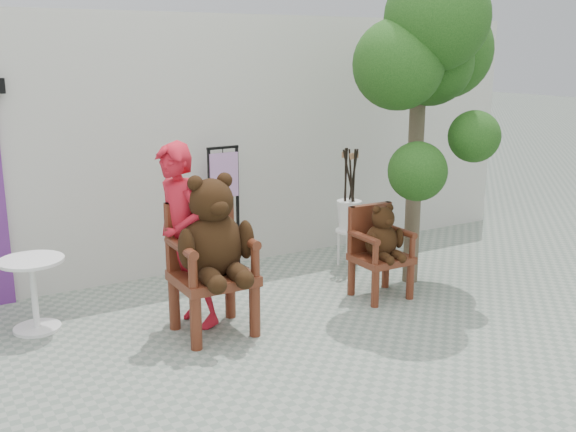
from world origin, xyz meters
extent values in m
plane|color=gray|center=(0.00, 0.00, 0.00)|extent=(60.00, 60.00, 0.00)
cube|color=beige|center=(0.00, 3.10, 1.50)|extent=(9.00, 1.00, 3.00)
cylinder|color=#4B1E10|center=(-1.20, 0.52, 0.25)|extent=(0.11, 0.11, 0.49)
cylinder|color=#4B1E10|center=(-1.20, 1.05, 0.25)|extent=(0.11, 0.11, 0.49)
cylinder|color=#4B1E10|center=(-0.61, 0.52, 0.25)|extent=(0.11, 0.11, 0.49)
cylinder|color=#4B1E10|center=(-0.61, 1.05, 0.25)|extent=(0.11, 0.11, 0.49)
cube|color=#4B1E10|center=(-0.90, 0.78, 0.54)|extent=(0.70, 0.64, 0.09)
cube|color=#4B1E10|center=(-0.90, 1.06, 0.91)|extent=(0.67, 0.09, 0.64)
cylinder|color=#4B1E10|center=(-1.21, 1.06, 0.91)|extent=(0.09, 0.09, 0.64)
cylinder|color=#4B1E10|center=(-1.21, 0.52, 0.73)|extent=(0.08, 0.08, 0.29)
cylinder|color=#4B1E10|center=(-1.21, 0.78, 0.88)|extent=(0.09, 0.61, 0.09)
cylinder|color=#4B1E10|center=(-0.60, 1.06, 0.91)|extent=(0.09, 0.09, 0.64)
cylinder|color=#4B1E10|center=(-0.60, 0.52, 0.73)|extent=(0.08, 0.08, 0.29)
cylinder|color=#4B1E10|center=(-0.60, 0.78, 0.88)|extent=(0.09, 0.61, 0.09)
ellipsoid|color=black|center=(-0.90, 0.81, 0.85)|extent=(0.61, 0.52, 0.64)
sphere|color=black|center=(-0.90, 0.78, 1.27)|extent=(0.41, 0.41, 0.41)
ellipsoid|color=black|center=(-0.90, 0.62, 1.24)|extent=(0.18, 0.15, 0.15)
sphere|color=black|center=(-1.05, 0.79, 1.44)|extent=(0.14, 0.14, 0.14)
sphere|color=black|center=(-0.76, 0.79, 1.44)|extent=(0.14, 0.14, 0.14)
ellipsoid|color=black|center=(-1.19, 0.68, 0.89)|extent=(0.14, 0.20, 0.37)
ellipsoid|color=black|center=(-1.04, 0.54, 0.64)|extent=(0.18, 0.36, 0.18)
sphere|color=black|center=(-1.04, 0.39, 0.62)|extent=(0.17, 0.17, 0.17)
ellipsoid|color=black|center=(-0.61, 0.68, 0.89)|extent=(0.14, 0.20, 0.37)
ellipsoid|color=black|center=(-0.77, 0.54, 0.64)|extent=(0.18, 0.36, 0.18)
sphere|color=black|center=(-0.77, 0.39, 0.62)|extent=(0.17, 0.17, 0.17)
cylinder|color=#4B1E10|center=(0.80, 0.53, 0.20)|extent=(0.08, 0.08, 0.39)
cylinder|color=#4B1E10|center=(0.80, 0.95, 0.20)|extent=(0.08, 0.08, 0.39)
cylinder|color=#4B1E10|center=(1.26, 0.53, 0.20)|extent=(0.08, 0.08, 0.39)
cylinder|color=#4B1E10|center=(1.26, 0.95, 0.20)|extent=(0.08, 0.08, 0.39)
cube|color=#4B1E10|center=(1.03, 0.74, 0.43)|extent=(0.56, 0.51, 0.07)
cube|color=#4B1E10|center=(1.03, 0.96, 0.72)|extent=(0.53, 0.07, 0.51)
cylinder|color=#4B1E10|center=(0.79, 0.96, 0.72)|extent=(0.07, 0.07, 0.51)
cylinder|color=#4B1E10|center=(0.79, 0.53, 0.58)|extent=(0.07, 0.07, 0.23)
cylinder|color=#4B1E10|center=(0.79, 0.74, 0.70)|extent=(0.07, 0.49, 0.07)
cylinder|color=#4B1E10|center=(1.27, 0.96, 0.72)|extent=(0.07, 0.07, 0.51)
cylinder|color=#4B1E10|center=(1.27, 0.53, 0.58)|extent=(0.07, 0.07, 0.23)
cylinder|color=#4B1E10|center=(1.27, 0.74, 0.70)|extent=(0.07, 0.49, 0.07)
ellipsoid|color=black|center=(1.03, 0.75, 0.62)|extent=(0.36, 0.31, 0.38)
sphere|color=black|center=(1.03, 0.74, 0.87)|extent=(0.24, 0.24, 0.24)
ellipsoid|color=black|center=(1.03, 0.64, 0.86)|extent=(0.11, 0.09, 0.09)
sphere|color=black|center=(0.95, 0.74, 0.98)|extent=(0.09, 0.09, 0.09)
sphere|color=black|center=(1.12, 0.74, 0.98)|extent=(0.09, 0.09, 0.09)
ellipsoid|color=black|center=(0.86, 0.68, 0.65)|extent=(0.09, 0.12, 0.22)
ellipsoid|color=black|center=(0.95, 0.59, 0.50)|extent=(0.11, 0.21, 0.11)
sphere|color=black|center=(0.95, 0.51, 0.48)|extent=(0.10, 0.10, 0.10)
ellipsoid|color=black|center=(1.20, 0.68, 0.65)|extent=(0.09, 0.12, 0.22)
ellipsoid|color=black|center=(1.11, 0.59, 0.50)|extent=(0.11, 0.21, 0.11)
sphere|color=black|center=(1.11, 0.51, 0.48)|extent=(0.10, 0.10, 0.10)
imported|color=red|center=(-1.05, 1.03, 0.90)|extent=(0.56, 0.73, 1.79)
cylinder|color=white|center=(-2.34, 1.69, 0.69)|extent=(0.60, 0.60, 0.03)
cylinder|color=white|center=(-2.34, 1.69, 0.35)|extent=(0.06, 0.06, 0.68)
cylinder|color=white|center=(-2.34, 1.69, 0.01)|extent=(0.44, 0.44, 0.03)
cube|color=black|center=(-0.24, 2.34, 0.75)|extent=(0.03, 0.03, 1.50)
cube|color=black|center=(0.12, 2.36, 0.75)|extent=(0.03, 0.03, 1.50)
cube|color=black|center=(-0.06, 2.35, 1.50)|extent=(0.40, 0.04, 0.03)
cube|color=black|center=(-0.06, 2.35, 0.03)|extent=(0.46, 0.36, 0.06)
cube|color=#B582BD|center=(-0.06, 2.34, 1.18)|extent=(0.36, 0.05, 0.52)
cylinder|color=black|center=(-0.06, 2.35, 1.47)|extent=(0.01, 0.01, 0.08)
cylinder|color=white|center=(1.37, 1.82, 0.44)|extent=(0.32, 0.32, 0.03)
cylinder|color=white|center=(1.45, 1.91, 0.22)|extent=(0.03, 0.03, 0.44)
cylinder|color=white|center=(1.28, 1.91, 0.22)|extent=(0.03, 0.03, 0.44)
cylinder|color=white|center=(1.28, 1.74, 0.22)|extent=(0.03, 0.03, 0.44)
cylinder|color=white|center=(1.45, 1.74, 0.22)|extent=(0.03, 0.03, 0.44)
cylinder|color=black|center=(1.33, 1.86, 1.05)|extent=(0.09, 0.08, 0.80)
cylinder|color=#8E6340|center=(1.31, 1.89, 1.38)|extent=(0.04, 0.04, 0.08)
cylinder|color=black|center=(1.34, 1.78, 1.05)|extent=(0.17, 0.11, 0.79)
cylinder|color=#8E6340|center=(1.31, 1.73, 1.38)|extent=(0.05, 0.04, 0.08)
cylinder|color=black|center=(1.41, 1.80, 1.05)|extent=(0.06, 0.11, 0.80)
cylinder|color=#8E6340|center=(1.44, 1.79, 1.38)|extent=(0.04, 0.04, 0.07)
cylinder|color=black|center=(1.33, 1.85, 1.05)|extent=(0.07, 0.11, 0.80)
cylinder|color=#8E6340|center=(1.29, 1.87, 1.38)|extent=(0.04, 0.04, 0.08)
cylinder|color=black|center=(1.42, 1.83, 1.05)|extent=(0.05, 0.16, 0.79)
cylinder|color=#8E6340|center=(1.47, 1.84, 1.38)|extent=(0.04, 0.05, 0.08)
cylinder|color=black|center=(1.36, 1.78, 1.05)|extent=(0.09, 0.04, 0.80)
cylinder|color=#8E6340|center=(1.35, 1.75, 1.38)|extent=(0.04, 0.04, 0.07)
cylinder|color=#463A2A|center=(1.65, 0.98, 1.51)|extent=(0.17, 0.17, 3.02)
sphere|color=#12340E|center=(2.16, 1.16, 2.59)|extent=(1.09, 1.09, 1.09)
sphere|color=#12340E|center=(1.52, 0.61, 2.91)|extent=(1.06, 1.06, 1.06)
sphere|color=#12340E|center=(1.75, 0.94, 2.47)|extent=(0.93, 0.93, 0.93)
sphere|color=#12340E|center=(1.18, 0.77, 2.45)|extent=(0.93, 0.93, 0.93)
sphere|color=#12340E|center=(2.04, 1.00, 3.05)|extent=(0.83, 0.83, 0.83)
sphere|color=#12340E|center=(2.09, 1.15, 2.70)|extent=(0.77, 0.77, 0.77)
sphere|color=#12340E|center=(2.12, 1.21, 2.97)|extent=(1.04, 1.04, 1.04)
sphere|color=#12340E|center=(1.22, 0.44, 1.40)|extent=(0.60, 0.60, 0.60)
sphere|color=#12340E|center=(1.86, 0.34, 1.73)|extent=(0.54, 0.54, 0.54)
camera|label=1|loc=(-3.28, -4.68, 2.59)|focal=42.00mm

